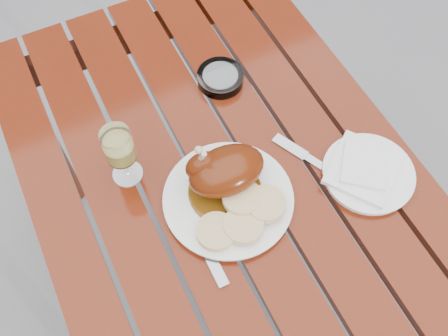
# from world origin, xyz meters

# --- Properties ---
(ground) EXTENTS (60.00, 60.00, 0.00)m
(ground) POSITION_xyz_m (0.00, 0.00, 0.00)
(ground) COLOR slate
(ground) RESTS_ON ground
(table) EXTENTS (0.80, 1.20, 0.75)m
(table) POSITION_xyz_m (0.00, 0.00, 0.38)
(table) COLOR maroon
(table) RESTS_ON ground
(dinner_plate) EXTENTS (0.29, 0.29, 0.02)m
(dinner_plate) POSITION_xyz_m (-0.02, -0.06, 0.76)
(dinner_plate) COLOR white
(dinner_plate) RESTS_ON table
(roast_duck) EXTENTS (0.17, 0.15, 0.12)m
(roast_duck) POSITION_xyz_m (-0.01, -0.02, 0.81)
(roast_duck) COLOR #5D360A
(roast_duck) RESTS_ON dinner_plate
(bread_dumplings) EXTENTS (0.19, 0.13, 0.03)m
(bread_dumplings) POSITION_xyz_m (-0.02, -0.11, 0.78)
(bread_dumplings) COLOR #E5C28C
(bread_dumplings) RESTS_ON dinner_plate
(wine_glass) EXTENTS (0.09, 0.09, 0.15)m
(wine_glass) POSITION_xyz_m (-0.18, 0.10, 0.83)
(wine_glass) COLOR #D4CA60
(wine_glass) RESTS_ON table
(side_plate) EXTENTS (0.21, 0.21, 0.02)m
(side_plate) POSITION_xyz_m (0.28, -0.13, 0.76)
(side_plate) COLOR white
(side_plate) RESTS_ON table
(napkin) EXTENTS (0.19, 0.19, 0.01)m
(napkin) POSITION_xyz_m (0.27, -0.12, 0.77)
(napkin) COLOR white
(napkin) RESTS_ON side_plate
(ashtray) EXTENTS (0.12, 0.12, 0.03)m
(ashtray) POSITION_xyz_m (0.11, 0.24, 0.76)
(ashtray) COLOR #B2B7BC
(ashtray) RESTS_ON table
(fork) EXTENTS (0.02, 0.18, 0.01)m
(fork) POSITION_xyz_m (-0.11, -0.13, 0.75)
(fork) COLOR gray
(fork) RESTS_ON table
(knife) EXTENTS (0.10, 0.17, 0.01)m
(knife) POSITION_xyz_m (0.20, -0.07, 0.75)
(knife) COLOR gray
(knife) RESTS_ON table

